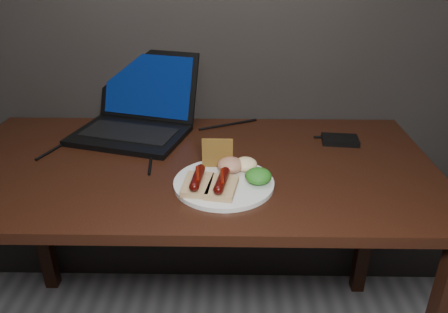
% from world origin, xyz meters
% --- Properties ---
extents(desk, '(1.40, 0.70, 0.75)m').
position_xyz_m(desk, '(0.00, 1.38, 0.66)').
color(desk, '#35190D').
rests_on(desk, ground).
extents(laptop, '(0.43, 0.42, 0.25)m').
position_xyz_m(laptop, '(-0.21, 1.61, 0.80)').
color(laptop, black).
rests_on(laptop, desk).
extents(hard_drive, '(0.12, 0.09, 0.02)m').
position_xyz_m(hard_drive, '(0.46, 1.53, 0.76)').
color(hard_drive, black).
rests_on(hard_drive, desk).
extents(desk_cables, '(0.99, 0.42, 0.01)m').
position_xyz_m(desk_cables, '(-0.03, 1.53, 0.75)').
color(desk_cables, black).
rests_on(desk_cables, desk).
extents(plate, '(0.34, 0.34, 0.01)m').
position_xyz_m(plate, '(0.09, 1.25, 0.76)').
color(plate, silver).
rests_on(plate, desk).
extents(bread_sausage_left, '(0.08, 0.12, 0.04)m').
position_xyz_m(bread_sausage_left, '(0.03, 1.22, 0.78)').
color(bread_sausage_left, tan).
rests_on(bread_sausage_left, plate).
extents(bread_sausage_center, '(0.09, 0.13, 0.04)m').
position_xyz_m(bread_sausage_center, '(0.09, 1.21, 0.78)').
color(bread_sausage_center, tan).
rests_on(bread_sausage_center, plate).
extents(crispbread, '(0.09, 0.01, 0.08)m').
position_xyz_m(crispbread, '(0.07, 1.33, 0.80)').
color(crispbread, olive).
rests_on(crispbread, plate).
extents(salad_greens, '(0.07, 0.07, 0.04)m').
position_xyz_m(salad_greens, '(0.18, 1.25, 0.78)').
color(salad_greens, '#115513').
rests_on(salad_greens, plate).
extents(salsa_mound, '(0.07, 0.07, 0.04)m').
position_xyz_m(salsa_mound, '(0.11, 1.31, 0.78)').
color(salsa_mound, maroon).
rests_on(salsa_mound, plate).
extents(coleslaw_mound, '(0.06, 0.06, 0.04)m').
position_xyz_m(coleslaw_mound, '(0.15, 1.32, 0.78)').
color(coleslaw_mound, white).
rests_on(coleslaw_mound, plate).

